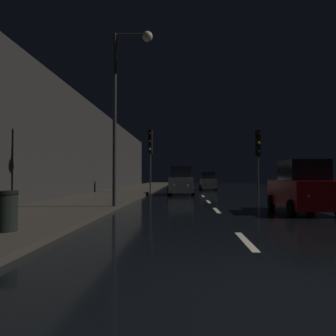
{
  "coord_description": "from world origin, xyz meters",
  "views": [
    {
      "loc": [
        -1.33,
        -4.42,
        1.41
      ],
      "look_at": [
        -2.16,
        12.64,
        1.84
      ],
      "focal_mm": 36.03,
      "sensor_mm": 36.0,
      "label": 1
    }
  ],
  "objects": [
    {
      "name": "traffic_light_far_left",
      "position": [
        -4.1,
        22.88,
        3.8
      ],
      "size": [
        0.38,
        0.48,
        5.2
      ],
      "rotation": [
        0.0,
        0.0,
        -1.8
      ],
      "color": "#38383A",
      "rests_on": "ground"
    },
    {
      "name": "car_distant_taillights",
      "position": [
        1.15,
        31.04,
        0.85
      ],
      "size": [
        1.7,
        3.68,
        1.85
      ],
      "rotation": [
        0.0,
        0.0,
        1.57
      ],
      "color": "silver",
      "rests_on": "ground"
    },
    {
      "name": "ground",
      "position": [
        0.0,
        24.5,
        -0.01
      ],
      "size": [
        25.19,
        84.0,
        0.02
      ],
      "primitive_type": "cube",
      "color": "black"
    },
    {
      "name": "car_parked_right_near",
      "position": [
        3.3,
        9.08,
        0.94
      ],
      "size": [
        1.88,
        4.06,
        2.05
      ],
      "rotation": [
        0.0,
        0.0,
        1.57
      ],
      "color": "maroon",
      "rests_on": "ground"
    },
    {
      "name": "streetlamp_overhead",
      "position": [
        -3.85,
        9.72,
        5.0
      ],
      "size": [
        1.7,
        0.44,
        7.6
      ],
      "color": "#2D2D30",
      "rests_on": "ground"
    },
    {
      "name": "sidewalk_left",
      "position": [
        -6.4,
        24.5,
        0.07
      ],
      "size": [
        4.4,
        84.0,
        0.15
      ],
      "primitive_type": "cube",
      "color": "#38332B",
      "rests_on": "ground"
    },
    {
      "name": "traffic_light_far_right",
      "position": [
        4.1,
        20.64,
        3.49
      ],
      "size": [
        0.34,
        0.47,
        4.81
      ],
      "rotation": [
        0.0,
        0.0,
        -1.46
      ],
      "color": "#38383A",
      "rests_on": "ground"
    },
    {
      "name": "trash_bin_curbside",
      "position": [
        -5.44,
        3.16,
        0.62
      ],
      "size": [
        0.55,
        0.55,
        0.93
      ],
      "color": "black",
      "rests_on": "sidewalk_left"
    },
    {
      "name": "building_facade_left",
      "position": [
        -9.0,
        21.0,
        3.58
      ],
      "size": [
        0.8,
        63.0,
        7.15
      ],
      "primitive_type": "cube",
      "color": "#2D2B28",
      "rests_on": "ground"
    },
    {
      "name": "lane_centerline",
      "position": [
        0.0,
        11.7,
        0.01
      ],
      "size": [
        0.16,
        19.01,
        0.01
      ],
      "color": "beige",
      "rests_on": "ground"
    },
    {
      "name": "car_approaching_headlights",
      "position": [
        -1.57,
        21.56,
        0.99
      ],
      "size": [
        1.98,
        4.28,
        2.16
      ],
      "rotation": [
        0.0,
        0.0,
        -1.57
      ],
      "color": "silver",
      "rests_on": "ground"
    }
  ]
}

